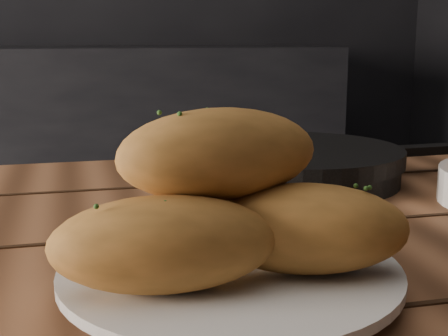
# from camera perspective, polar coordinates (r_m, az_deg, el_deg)

# --- Properties ---
(plate) EXTENTS (0.26, 0.26, 0.02)m
(plate) POSITION_cam_1_polar(r_m,az_deg,el_deg) (0.48, 0.57, -9.84)
(plate) COLOR silver
(plate) RESTS_ON table
(bread_rolls) EXTENTS (0.27, 0.21, 0.12)m
(bread_rolls) POSITION_cam_1_polar(r_m,az_deg,el_deg) (0.46, 0.03, -3.64)
(bread_rolls) COLOR #BF7B35
(bread_rolls) RESTS_ON plate
(skillet) EXTENTS (0.41, 0.28, 0.05)m
(skillet) POSITION_cam_1_polar(r_m,az_deg,el_deg) (0.83, 6.89, 0.42)
(skillet) COLOR black
(skillet) RESTS_ON table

